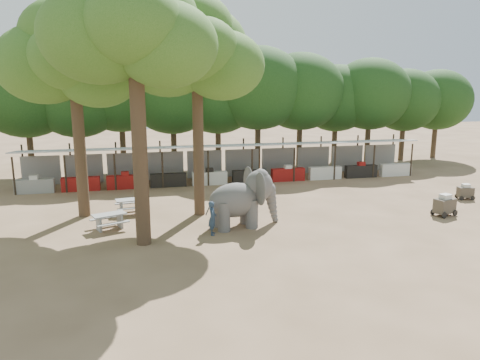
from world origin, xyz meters
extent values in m
plane|color=brown|center=(0.00, 0.00, 0.00)|extent=(100.00, 100.00, 0.00)
cube|color=#B1B3B9|center=(0.00, 14.00, 2.50)|extent=(28.00, 2.99, 0.39)
cylinder|color=#2D2319|center=(-12.60, 12.65, 1.20)|extent=(0.12, 0.12, 2.40)
cylinder|color=#2D2319|center=(-12.60, 15.35, 1.40)|extent=(0.12, 0.12, 2.80)
cube|color=gray|center=(-12.60, 12.90, 0.45)|extent=(2.38, 0.50, 0.90)
cube|color=gray|center=(-12.60, 15.30, 1.00)|extent=(2.52, 0.12, 2.00)
cylinder|color=#2D2319|center=(-9.80, 12.65, 1.20)|extent=(0.12, 0.12, 2.40)
cylinder|color=#2D2319|center=(-9.80, 15.35, 1.40)|extent=(0.12, 0.12, 2.80)
cube|color=maroon|center=(-9.80, 12.90, 0.45)|extent=(2.38, 0.50, 0.90)
cube|color=gray|center=(-9.80, 15.30, 1.00)|extent=(2.52, 0.12, 2.00)
cylinder|color=#2D2319|center=(-7.00, 12.65, 1.20)|extent=(0.12, 0.12, 2.40)
cylinder|color=#2D2319|center=(-7.00, 15.35, 1.40)|extent=(0.12, 0.12, 2.80)
cube|color=maroon|center=(-7.00, 12.90, 0.45)|extent=(2.38, 0.50, 0.90)
cube|color=gray|center=(-7.00, 15.30, 1.00)|extent=(2.52, 0.12, 2.00)
cylinder|color=#2D2319|center=(-4.20, 12.65, 1.20)|extent=(0.12, 0.12, 2.40)
cylinder|color=#2D2319|center=(-4.20, 15.35, 1.40)|extent=(0.12, 0.12, 2.80)
cube|color=black|center=(-4.20, 12.90, 0.45)|extent=(2.38, 0.50, 0.90)
cube|color=gray|center=(-4.20, 15.30, 1.00)|extent=(2.52, 0.12, 2.00)
cylinder|color=#2D2319|center=(-1.40, 12.65, 1.20)|extent=(0.12, 0.12, 2.40)
cylinder|color=#2D2319|center=(-1.40, 15.35, 1.40)|extent=(0.12, 0.12, 2.80)
cube|color=silver|center=(-1.40, 12.90, 0.45)|extent=(2.38, 0.50, 0.90)
cube|color=gray|center=(-1.40, 15.30, 1.00)|extent=(2.52, 0.12, 2.00)
cylinder|color=#2D2319|center=(1.40, 12.65, 1.20)|extent=(0.12, 0.12, 2.40)
cylinder|color=#2D2319|center=(1.40, 15.35, 1.40)|extent=(0.12, 0.12, 2.80)
cube|color=black|center=(1.40, 12.90, 0.45)|extent=(2.38, 0.50, 0.90)
cube|color=gray|center=(1.40, 15.30, 1.00)|extent=(2.52, 0.12, 2.00)
cylinder|color=#2D2319|center=(4.20, 12.65, 1.20)|extent=(0.12, 0.12, 2.40)
cylinder|color=#2D2319|center=(4.20, 15.35, 1.40)|extent=(0.12, 0.12, 2.80)
cube|color=maroon|center=(4.20, 12.90, 0.45)|extent=(2.38, 0.50, 0.90)
cube|color=gray|center=(4.20, 15.30, 1.00)|extent=(2.52, 0.12, 2.00)
cylinder|color=#2D2319|center=(7.00, 12.65, 1.20)|extent=(0.12, 0.12, 2.40)
cylinder|color=#2D2319|center=(7.00, 15.35, 1.40)|extent=(0.12, 0.12, 2.80)
cube|color=silver|center=(7.00, 12.90, 0.45)|extent=(2.38, 0.50, 0.90)
cube|color=gray|center=(7.00, 15.30, 1.00)|extent=(2.52, 0.12, 2.00)
cylinder|color=#2D2319|center=(9.80, 12.65, 1.20)|extent=(0.12, 0.12, 2.40)
cylinder|color=#2D2319|center=(9.80, 15.35, 1.40)|extent=(0.12, 0.12, 2.80)
cube|color=black|center=(9.80, 12.90, 0.45)|extent=(2.38, 0.50, 0.90)
cube|color=gray|center=(9.80, 15.30, 1.00)|extent=(2.52, 0.12, 2.00)
cylinder|color=#2D2319|center=(12.60, 12.65, 1.20)|extent=(0.12, 0.12, 2.40)
cylinder|color=#2D2319|center=(12.60, 15.35, 1.40)|extent=(0.12, 0.12, 2.80)
cube|color=silver|center=(12.60, 12.90, 0.45)|extent=(2.38, 0.50, 0.90)
cube|color=gray|center=(12.60, 15.30, 1.00)|extent=(2.52, 0.12, 2.00)
cylinder|color=#332316|center=(-9.00, 7.00, 4.60)|extent=(0.60, 0.60, 9.20)
cone|color=#332316|center=(-9.00, 7.00, 9.20)|extent=(0.57, 0.57, 2.88)
ellipsoid|color=#265313|center=(-10.40, 7.30, 7.82)|extent=(4.80, 4.80, 3.94)
ellipsoid|color=#265313|center=(-7.80, 6.40, 7.42)|extent=(4.20, 4.20, 3.44)
ellipsoid|color=#265313|center=(-8.80, 8.10, 8.42)|extent=(5.20, 5.20, 4.26)
ellipsoid|color=#265313|center=(-9.00, 5.70, 8.12)|extent=(3.80, 3.80, 3.12)
ellipsoid|color=#265313|center=(-9.30, 7.20, 9.22)|extent=(4.40, 4.40, 3.61)
cylinder|color=#332316|center=(-6.00, 2.00, 5.20)|extent=(0.64, 0.64, 10.40)
ellipsoid|color=#265313|center=(-7.40, 2.30, 8.84)|extent=(4.80, 4.80, 3.94)
ellipsoid|color=#265313|center=(-4.80, 1.40, 8.44)|extent=(4.20, 4.20, 3.44)
ellipsoid|color=#265313|center=(-5.80, 3.10, 9.44)|extent=(5.20, 5.20, 4.26)
ellipsoid|color=#265313|center=(-6.00, 0.70, 9.14)|extent=(3.80, 3.80, 3.12)
cylinder|color=#332316|center=(-3.00, 6.00, 4.80)|extent=(0.56, 0.56, 9.60)
cone|color=#332316|center=(-3.00, 6.00, 9.60)|extent=(0.53, 0.53, 3.00)
ellipsoid|color=#265313|center=(-4.40, 6.30, 8.16)|extent=(4.80, 4.80, 3.94)
ellipsoid|color=#265313|center=(-1.80, 5.40, 7.76)|extent=(4.20, 4.20, 3.44)
ellipsoid|color=#265313|center=(-2.80, 7.10, 8.76)|extent=(5.20, 5.20, 4.26)
ellipsoid|color=#265313|center=(-3.00, 4.70, 8.46)|extent=(3.80, 3.80, 3.12)
ellipsoid|color=#265313|center=(-3.30, 6.20, 9.56)|extent=(4.40, 4.40, 3.61)
cylinder|color=#332316|center=(-13.33, 19.00, 1.87)|extent=(0.44, 0.44, 3.74)
ellipsoid|color=black|center=(-13.33, 19.00, 5.53)|extent=(6.46, 5.95, 5.61)
cylinder|color=#332316|center=(-10.00, 19.00, 1.87)|extent=(0.44, 0.44, 3.74)
ellipsoid|color=black|center=(-10.00, 19.00, 5.53)|extent=(6.46, 5.95, 5.61)
cylinder|color=#332316|center=(-6.67, 19.00, 1.87)|extent=(0.44, 0.44, 3.74)
ellipsoid|color=black|center=(-6.67, 19.00, 5.53)|extent=(6.46, 5.95, 5.61)
cylinder|color=#332316|center=(-3.33, 19.00, 1.87)|extent=(0.44, 0.44, 3.74)
ellipsoid|color=black|center=(-3.33, 19.00, 5.53)|extent=(6.46, 5.95, 5.61)
cylinder|color=#332316|center=(0.00, 19.00, 1.87)|extent=(0.44, 0.44, 3.74)
ellipsoid|color=black|center=(0.00, 19.00, 5.53)|extent=(6.46, 5.95, 5.61)
cylinder|color=#332316|center=(3.33, 19.00, 1.87)|extent=(0.44, 0.44, 3.74)
ellipsoid|color=black|center=(3.33, 19.00, 5.53)|extent=(6.46, 5.95, 5.61)
cylinder|color=#332316|center=(6.67, 19.00, 1.87)|extent=(0.44, 0.44, 3.74)
ellipsoid|color=black|center=(6.67, 19.00, 5.53)|extent=(6.46, 5.95, 5.61)
cylinder|color=#332316|center=(10.00, 19.00, 1.87)|extent=(0.44, 0.44, 3.74)
ellipsoid|color=black|center=(10.00, 19.00, 5.53)|extent=(6.46, 5.95, 5.61)
cylinder|color=#332316|center=(13.33, 19.00, 1.87)|extent=(0.44, 0.44, 3.74)
ellipsoid|color=black|center=(13.33, 19.00, 5.53)|extent=(6.46, 5.95, 5.61)
cylinder|color=#332316|center=(16.67, 19.00, 1.87)|extent=(0.44, 0.44, 3.74)
ellipsoid|color=black|center=(16.67, 19.00, 5.53)|extent=(6.46, 5.95, 5.61)
cylinder|color=#332316|center=(20.00, 19.00, 1.87)|extent=(0.44, 0.44, 3.74)
ellipsoid|color=black|center=(20.00, 19.00, 5.53)|extent=(6.46, 5.95, 5.61)
ellipsoid|color=#494747|center=(-1.58, 3.45, 1.36)|extent=(2.80, 1.89, 1.69)
cylinder|color=#494747|center=(-2.23, 2.95, 0.71)|extent=(0.68, 0.68, 1.41)
cylinder|color=#494747|center=(-2.35, 3.75, 0.71)|extent=(0.68, 0.68, 1.41)
cylinder|color=#494747|center=(-0.81, 3.16, 0.71)|extent=(0.68, 0.68, 1.41)
cylinder|color=#494747|center=(-0.93, 3.96, 0.71)|extent=(0.68, 0.68, 1.41)
ellipsoid|color=#494747|center=(-0.35, 3.63, 1.97)|extent=(1.60, 1.36, 1.56)
ellipsoid|color=#494747|center=(-0.48, 2.85, 2.01)|extent=(0.42, 1.31, 1.60)
ellipsoid|color=#494747|center=(-0.70, 4.35, 2.01)|extent=(0.42, 1.31, 1.60)
cone|color=#494747|center=(0.40, 3.74, 0.88)|extent=(0.73, 0.73, 1.77)
imported|color=#26384C|center=(-2.84, 2.56, 0.80)|extent=(0.47, 0.63, 1.60)
cube|color=gray|center=(-7.58, 4.40, 0.74)|extent=(1.71, 1.24, 0.06)
cube|color=gray|center=(-8.06, 4.21, 0.36)|extent=(0.32, 0.61, 0.72)
cube|color=gray|center=(-7.10, 4.59, 0.36)|extent=(0.32, 0.61, 0.72)
cube|color=gray|center=(-7.37, 3.87, 0.43)|extent=(1.53, 0.81, 0.05)
cube|color=gray|center=(-7.79, 4.92, 0.43)|extent=(1.53, 0.81, 0.05)
cube|color=gray|center=(-6.57, 6.93, 0.76)|extent=(1.68, 0.96, 0.06)
cube|color=gray|center=(-7.10, 6.85, 0.37)|extent=(0.20, 0.65, 0.74)
cube|color=gray|center=(-6.05, 7.00, 0.37)|extent=(0.20, 0.65, 0.74)
cube|color=gray|center=(-6.49, 6.35, 0.45)|extent=(1.61, 0.49, 0.05)
cube|color=gray|center=(-6.66, 7.50, 0.45)|extent=(1.61, 0.49, 0.05)
cube|color=#393128|center=(9.65, 2.98, 0.54)|extent=(1.23, 0.95, 0.76)
cylinder|color=black|center=(9.34, 2.50, 0.16)|extent=(0.33, 0.16, 0.33)
cylinder|color=black|center=(10.18, 2.76, 0.16)|extent=(0.33, 0.16, 0.33)
cylinder|color=black|center=(9.13, 3.19, 0.16)|extent=(0.33, 0.16, 0.33)
cylinder|color=black|center=(9.96, 3.45, 0.16)|extent=(0.33, 0.16, 0.33)
cube|color=silver|center=(9.65, 2.98, 1.03)|extent=(0.65, 0.58, 0.27)
cube|color=#393128|center=(13.05, 5.75, 0.44)|extent=(0.95, 0.68, 0.61)
cylinder|color=black|center=(12.66, 5.54, 0.13)|extent=(0.27, 0.10, 0.26)
cylinder|color=black|center=(13.34, 5.40, 0.13)|extent=(0.27, 0.10, 0.26)
cylinder|color=black|center=(12.77, 6.10, 0.13)|extent=(0.27, 0.10, 0.26)
cylinder|color=black|center=(13.45, 5.97, 0.13)|extent=(0.27, 0.10, 0.26)
cube|color=silver|center=(13.05, 5.75, 0.83)|extent=(0.49, 0.42, 0.22)
camera|label=1|loc=(-6.03, -18.02, 7.17)|focal=35.00mm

